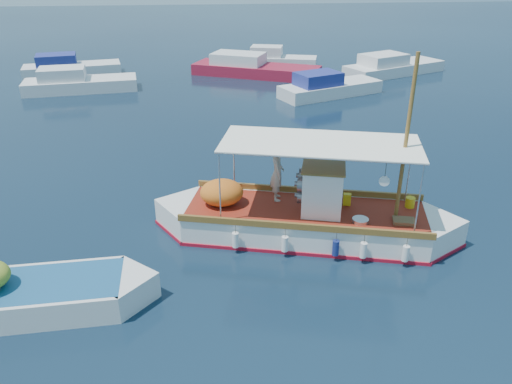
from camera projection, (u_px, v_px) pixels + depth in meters
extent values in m
plane|color=black|center=(280.00, 230.00, 16.84)|extent=(160.00, 160.00, 0.00)
cube|color=white|center=(305.00, 225.00, 16.42)|extent=(8.06, 4.42, 1.12)
cube|color=white|center=(192.00, 217.00, 16.94)|extent=(2.47, 2.47, 1.12)
cube|color=white|center=(425.00, 234.00, 15.90)|extent=(2.47, 2.47, 1.12)
cube|color=#A40F22|center=(304.00, 234.00, 16.57)|extent=(8.18, 4.52, 0.18)
cube|color=maroon|center=(305.00, 210.00, 16.19)|extent=(8.00, 4.22, 0.06)
cube|color=brown|center=(308.00, 190.00, 17.28)|extent=(7.53, 2.07, 0.20)
cube|color=brown|center=(303.00, 227.00, 14.99)|extent=(7.53, 2.07, 0.20)
cube|color=white|center=(322.00, 190.00, 15.77)|extent=(1.52, 1.60, 1.53)
cube|color=brown|center=(324.00, 166.00, 15.43)|extent=(1.65, 1.72, 0.06)
cylinder|color=slate|center=(301.00, 184.00, 15.44)|extent=(0.35, 0.55, 0.51)
cylinder|color=slate|center=(303.00, 175.00, 16.02)|extent=(0.35, 0.55, 0.51)
cylinder|color=slate|center=(301.00, 196.00, 15.98)|extent=(0.35, 0.55, 0.51)
cylinder|color=brown|center=(406.00, 140.00, 14.68)|extent=(0.15, 0.15, 5.11)
cylinder|color=brown|center=(376.00, 152.00, 14.97)|extent=(1.80, 0.55, 0.08)
cylinder|color=silver|center=(234.00, 160.00, 17.02)|extent=(0.05, 0.05, 2.30)
cylinder|color=silver|center=(220.00, 188.00, 15.02)|extent=(0.05, 0.05, 2.30)
cylinder|color=silver|center=(409.00, 170.00, 16.23)|extent=(0.05, 0.05, 2.30)
cylinder|color=silver|center=(419.00, 201.00, 14.23)|extent=(0.05, 0.05, 2.30)
cube|color=white|center=(320.00, 143.00, 15.12)|extent=(6.45, 3.90, 0.04)
ellipsoid|color=orange|center=(222.00, 192.00, 16.36)|extent=(1.69, 1.54, 0.86)
cube|color=gold|center=(347.00, 199.00, 16.41)|extent=(0.29, 0.24, 0.41)
cylinder|color=gold|center=(410.00, 202.00, 16.28)|extent=(0.37, 0.37, 0.35)
cube|color=brown|center=(404.00, 221.00, 15.37)|extent=(0.76, 0.61, 0.12)
cylinder|color=#B2B2B2|center=(360.00, 221.00, 15.42)|extent=(0.62, 0.62, 0.12)
cylinder|color=white|center=(384.00, 181.00, 14.19)|extent=(0.30, 0.11, 0.31)
cylinder|color=white|center=(235.00, 240.00, 15.38)|extent=(0.25, 0.25, 0.49)
cylinder|color=navy|center=(336.00, 248.00, 14.97)|extent=(0.25, 0.25, 0.49)
cylinder|color=white|center=(406.00, 253.00, 14.69)|extent=(0.25, 0.25, 0.49)
imported|color=beige|center=(277.00, 173.00, 16.48)|extent=(0.50, 0.72, 1.89)
cube|color=white|center=(24.00, 301.00, 13.00)|extent=(5.16, 2.24, 0.99)
cube|color=white|center=(123.00, 291.00, 13.35)|extent=(1.98, 1.98, 0.99)
cube|color=#1B527E|center=(20.00, 286.00, 12.79)|extent=(5.15, 2.02, 0.06)
cube|color=silver|center=(81.00, 86.00, 33.53)|extent=(7.53, 3.36, 1.00)
cube|color=silver|center=(62.00, 74.00, 32.90)|extent=(3.16, 2.41, 0.80)
cube|color=maroon|center=(256.00, 72.00, 37.60)|extent=(9.78, 6.50, 1.00)
cube|color=silver|center=(238.00, 58.00, 37.61)|extent=(4.44, 3.74, 0.80)
cube|color=silver|center=(330.00, 91.00, 32.44)|extent=(7.19, 4.67, 1.00)
cube|color=navy|center=(318.00, 79.00, 31.60)|extent=(3.26, 2.78, 0.80)
cube|color=silver|center=(394.00, 70.00, 38.18)|extent=(8.50, 5.74, 1.00)
cube|color=silver|center=(383.00, 59.00, 37.23)|extent=(3.89, 3.36, 0.80)
cube|color=silver|center=(73.00, 71.00, 37.86)|extent=(7.32, 3.64, 1.00)
cube|color=navy|center=(56.00, 60.00, 37.19)|extent=(3.13, 2.47, 0.80)
cube|color=silver|center=(278.00, 63.00, 40.59)|extent=(6.49, 3.48, 1.00)
cube|color=silver|center=(267.00, 51.00, 40.32)|extent=(2.82, 2.26, 0.80)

